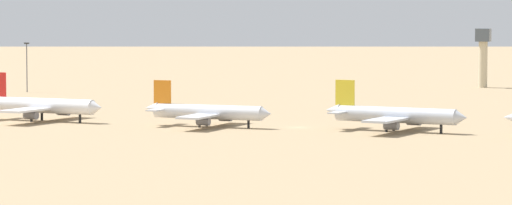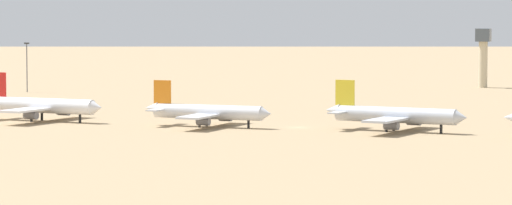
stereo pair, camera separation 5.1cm
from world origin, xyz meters
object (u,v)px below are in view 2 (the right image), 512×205
Objects in this scene: control_tower at (483,52)px; light_pole_mid at (27,64)px; parked_jet_orange_3 at (207,112)px; parked_jet_red_2 at (40,106)px; parked_jet_yellow_4 at (394,115)px.

control_tower is 163.16m from light_pole_mid.
parked_jet_orange_3 is 2.01× the size of light_pole_mid.
parked_jet_orange_3 is (46.83, -3.29, -0.36)m from parked_jet_red_2.
parked_jet_red_2 is 1.09× the size of parked_jet_orange_3.
parked_jet_yellow_4 is (93.55, -1.80, -0.13)m from parked_jet_red_2.
control_tower reaches higher than light_pole_mid.
parked_jet_yellow_4 is 187.19m from light_pole_mid.
parked_jet_red_2 is 1.75× the size of control_tower.
parked_jet_yellow_4 is at bearing -88.32° from control_tower.
light_pole_mid is at bearing 154.65° from parked_jet_yellow_4.
control_tower reaches higher than parked_jet_red_2.
control_tower is (41.35, 184.79, 9.21)m from parked_jet_orange_3.
parked_jet_orange_3 is 1.60× the size of control_tower.
parked_jet_orange_3 is 46.74m from parked_jet_yellow_4.
parked_jet_yellow_4 is at bearing 6.93° from parked_jet_orange_3.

